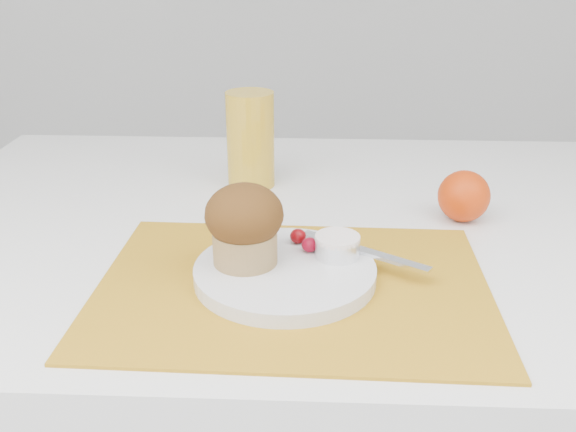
{
  "coord_description": "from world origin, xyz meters",
  "views": [
    {
      "loc": [
        0.0,
        -0.8,
        1.12
      ],
      "look_at": [
        -0.03,
        -0.06,
        0.8
      ],
      "focal_mm": 40.0,
      "sensor_mm": 36.0,
      "label": 1
    }
  ],
  "objects_px": {
    "plate": "(285,272)",
    "muffin": "(244,224)",
    "juice_glass": "(251,140)",
    "table": "(308,422)",
    "orange": "(464,196)"
  },
  "relations": [
    {
      "from": "plate",
      "to": "juice_glass",
      "type": "relative_size",
      "value": 1.4
    },
    {
      "from": "table",
      "to": "juice_glass",
      "type": "height_order",
      "value": "juice_glass"
    },
    {
      "from": "table",
      "to": "plate",
      "type": "relative_size",
      "value": 5.61
    },
    {
      "from": "table",
      "to": "plate",
      "type": "bearing_deg",
      "value": -98.65
    },
    {
      "from": "plate",
      "to": "muffin",
      "type": "xyz_separation_m",
      "value": [
        -0.05,
        0.01,
        0.06
      ]
    },
    {
      "from": "table",
      "to": "orange",
      "type": "distance_m",
      "value": 0.47
    },
    {
      "from": "juice_glass",
      "to": "muffin",
      "type": "height_order",
      "value": "juice_glass"
    },
    {
      "from": "plate",
      "to": "muffin",
      "type": "bearing_deg",
      "value": 169.7
    },
    {
      "from": "orange",
      "to": "juice_glass",
      "type": "bearing_deg",
      "value": 157.76
    },
    {
      "from": "juice_glass",
      "to": "plate",
      "type": "bearing_deg",
      "value": -77.58
    },
    {
      "from": "plate",
      "to": "orange",
      "type": "xyz_separation_m",
      "value": [
        0.25,
        0.19,
        0.02
      ]
    },
    {
      "from": "orange",
      "to": "muffin",
      "type": "distance_m",
      "value": 0.35
    },
    {
      "from": "juice_glass",
      "to": "muffin",
      "type": "distance_m",
      "value": 0.31
    },
    {
      "from": "table",
      "to": "plate",
      "type": "distance_m",
      "value": 0.43
    },
    {
      "from": "table",
      "to": "juice_glass",
      "type": "bearing_deg",
      "value": 126.69
    }
  ]
}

